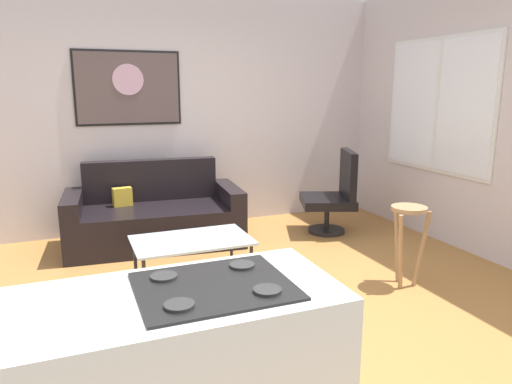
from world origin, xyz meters
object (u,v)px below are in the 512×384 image
object	(u,v)px
coffee_table	(192,243)
armchair	(335,194)
wall_painting	(128,88)
couch	(155,218)
bar_stool	(408,227)

from	to	relation	value
coffee_table	armchair	distance (m)	2.15
coffee_table	wall_painting	distance (m)	2.27
couch	coffee_table	size ratio (longest dim) A/B	1.93
coffee_table	armchair	world-z (taller)	armchair
couch	wall_painting	distance (m)	1.51
couch	bar_stool	distance (m)	2.67
armchair	bar_stool	distance (m)	1.60
armchair	couch	bearing A→B (deg)	169.79
armchair	coffee_table	bearing A→B (deg)	-154.95
armchair	wall_painting	size ratio (longest dim) A/B	0.83
couch	coffee_table	bearing A→B (deg)	-85.82
coffee_table	wall_painting	bearing A→B (deg)	96.90
coffee_table	armchair	xyz separation A→B (m)	(1.95, 0.91, 0.07)
coffee_table	bar_stool	bearing A→B (deg)	-21.21
couch	armchair	size ratio (longest dim) A/B	1.95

